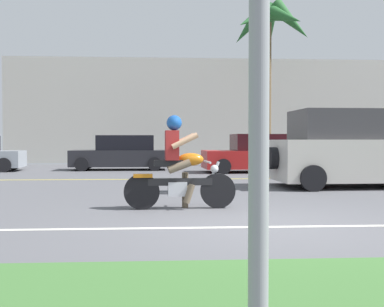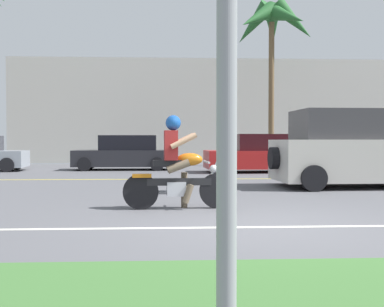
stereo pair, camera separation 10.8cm
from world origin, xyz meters
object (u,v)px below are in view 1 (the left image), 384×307
(parked_car_1, at_px, (122,154))
(street_sign, at_px, (260,44))
(palm_tree_0, at_px, (270,25))
(parked_car_2, at_px, (260,154))
(suv_nearby, at_px, (357,150))
(motorcyclist, at_px, (179,169))

(parked_car_1, xyz_separation_m, street_sign, (1.99, -18.51, 0.83))
(palm_tree_0, bearing_deg, parked_car_2, -107.28)
(suv_nearby, xyz_separation_m, parked_car_1, (-6.85, 7.65, -0.30))
(suv_nearby, distance_m, street_sign, 11.91)
(parked_car_2, distance_m, palm_tree_0, 7.45)
(suv_nearby, bearing_deg, palm_tree_0, 90.33)
(parked_car_1, height_order, palm_tree_0, palm_tree_0)
(parked_car_2, height_order, street_sign, street_sign)
(parked_car_1, relative_size, palm_tree_0, 0.51)
(parked_car_2, bearing_deg, palm_tree_0, 72.72)
(motorcyclist, xyz_separation_m, street_sign, (-0.01, -7.11, 0.79))
(suv_nearby, height_order, parked_car_2, suv_nearby)
(parked_car_1, bearing_deg, street_sign, -83.85)
(motorcyclist, relative_size, parked_car_2, 0.47)
(parked_car_2, bearing_deg, street_sign, -101.77)
(palm_tree_0, height_order, street_sign, palm_tree_0)
(parked_car_1, height_order, street_sign, street_sign)
(parked_car_2, bearing_deg, motorcyclist, -109.82)
(parked_car_1, bearing_deg, parked_car_2, -17.69)
(parked_car_2, relative_size, palm_tree_0, 0.54)
(suv_nearby, height_order, parked_car_1, suv_nearby)
(parked_car_1, height_order, parked_car_2, parked_car_2)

